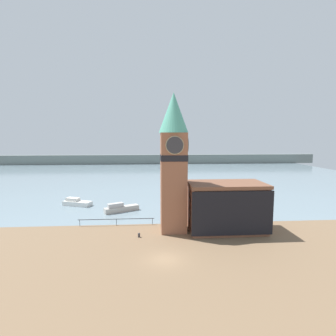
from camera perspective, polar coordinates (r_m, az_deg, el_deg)
ground_plane at (r=33.09m, az=-0.70°, el=-19.25°), size 160.00×160.00×0.00m
water at (r=103.67m, az=-2.99°, el=-1.33°), size 160.00×120.00×0.00m
far_shoreline at (r=143.15m, az=-3.27°, el=1.90°), size 180.00×3.00×5.00m
pier_railing at (r=44.85m, az=-11.17°, el=-10.96°), size 12.50×0.08×1.09m
clock_tower at (r=39.69m, az=1.21°, el=1.97°), size 4.43×4.43×21.08m
pier_building at (r=42.08m, az=12.56°, el=-8.20°), size 11.85×7.01×7.51m
boat_near at (r=52.56m, az=-10.31°, el=-8.62°), size 6.76×4.37×1.81m
boat_far at (r=59.70m, az=-19.28°, el=-7.11°), size 6.48×4.15×1.59m
mooring_bollard_near at (r=39.57m, az=-6.34°, el=-14.26°), size 0.34×0.34×0.66m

